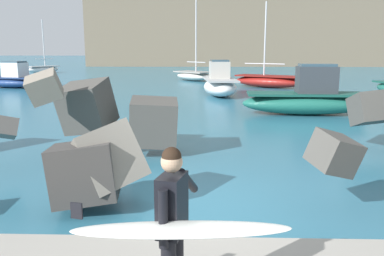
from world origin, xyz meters
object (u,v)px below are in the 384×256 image
boat_mid_left (43,69)px  boat_mid_right (307,99)px  surfer_with_board (172,225)px  boat_mid_centre (220,84)px  mooring_buoy_inner (336,76)px  boat_near_centre (269,81)px  boat_far_left (194,75)px  boat_near_left (12,79)px

boat_mid_left → boat_mid_right: bearing=-51.8°
surfer_with_board → boat_mid_centre: boat_mid_centre is taller
mooring_buoy_inner → boat_mid_left: bearing=167.7°
mooring_buoy_inner → boat_mid_right: bearing=-110.6°
boat_near_centre → boat_far_left: bearing=131.3°
boat_near_centre → mooring_buoy_inner: boat_near_centre is taller
boat_mid_centre → boat_mid_right: size_ratio=0.86×
surfer_with_board → boat_far_left: boat_far_left is taller
surfer_with_board → boat_near_centre: bearing=79.3°
boat_mid_left → mooring_buoy_inner: 35.30m
boat_near_left → boat_mid_right: 23.46m
boat_mid_right → boat_far_left: (-5.76, 20.22, -0.21)m
boat_near_centre → mooring_buoy_inner: 14.37m
boat_near_centre → boat_mid_left: size_ratio=0.99×
boat_mid_left → boat_far_left: size_ratio=0.87×
boat_near_left → mooring_buoy_inner: 31.38m
surfer_with_board → boat_mid_left: boat_mid_left is taller
boat_mid_right → mooring_buoy_inner: 26.26m
boat_mid_centre → boat_far_left: 12.91m
boat_near_centre → boat_mid_right: boat_near_centre is taller
boat_near_centre → boat_mid_centre: size_ratio=1.32×
surfer_with_board → mooring_buoy_inner: size_ratio=4.81×
boat_mid_centre → boat_mid_right: boat_mid_right is taller
surfer_with_board → boat_mid_right: 15.50m
boat_mid_right → boat_far_left: 21.02m
boat_near_centre → boat_mid_right: 13.31m
boat_mid_left → boat_mid_centre: 32.72m
boat_mid_left → boat_mid_right: (25.27, -32.09, 0.20)m
boat_near_centre → boat_far_left: 9.21m
boat_mid_left → mooring_buoy_inner: bearing=-12.3°
surfer_with_board → boat_far_left: bearing=91.3°
boat_mid_left → boat_far_left: (19.51, -11.87, -0.01)m
boat_near_centre → boat_mid_right: bearing=-91.4°
boat_far_left → mooring_buoy_inner: size_ratio=17.41×
boat_near_left → boat_far_left: (14.02, 7.61, -0.13)m
boat_far_left → surfer_with_board: bearing=-88.7°
boat_near_left → boat_mid_right: bearing=-32.5°
boat_mid_centre → boat_mid_left: bearing=131.2°
boat_near_centre → boat_far_left: boat_far_left is taller
mooring_buoy_inner → boat_far_left: bearing=-163.8°
boat_mid_centre → boat_far_left: boat_far_left is taller
surfer_with_board → mooring_buoy_inner: 41.75m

